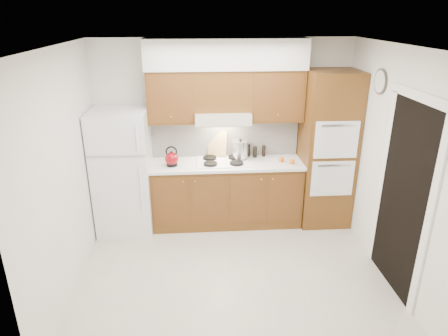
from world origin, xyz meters
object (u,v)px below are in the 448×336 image
object	(u,v)px
kettle	(172,159)
stock_pot	(240,149)
fridge	(123,172)
oven_cabinet	(327,150)

from	to	relation	value
kettle	stock_pot	world-z (taller)	stock_pot
stock_pot	kettle	bearing A→B (deg)	-167.67
fridge	kettle	world-z (taller)	fridge
fridge	oven_cabinet	distance (m)	2.86
oven_cabinet	kettle	distance (m)	2.17
oven_cabinet	kettle	size ratio (longest dim) A/B	11.89
oven_cabinet	stock_pot	xyz separation A→B (m)	(-1.21, 0.15, -0.01)
fridge	kettle	xyz separation A→B (m)	(0.67, -0.03, 0.18)
fridge	stock_pot	size ratio (longest dim) A/B	7.38
oven_cabinet	stock_pot	bearing A→B (deg)	173.11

